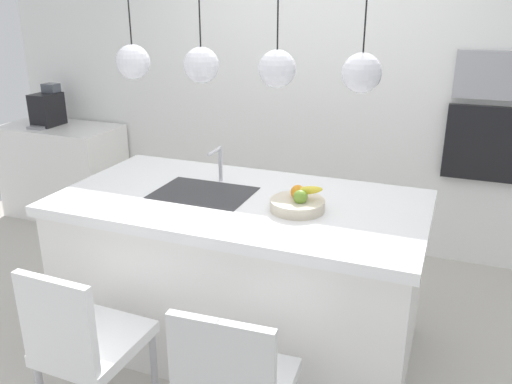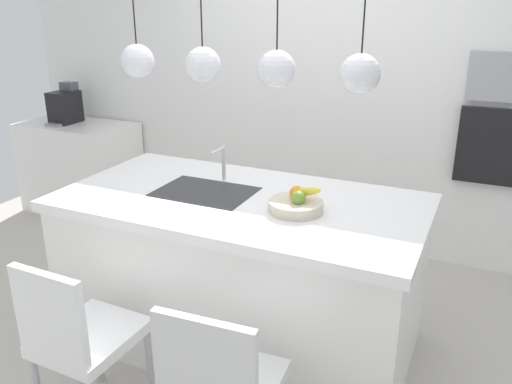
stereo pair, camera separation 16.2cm
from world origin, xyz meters
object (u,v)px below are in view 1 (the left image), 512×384
(coffee_machine, at_px, (47,108))
(microwave, at_px, (495,75))
(fruit_bowl, at_px, (298,202))
(chair_near, at_px, (85,342))
(chair_middle, at_px, (233,384))
(oven, at_px, (484,143))

(coffee_machine, height_order, microwave, microwave)
(fruit_bowl, height_order, microwave, microwave)
(chair_near, distance_m, chair_middle, 0.75)
(chair_middle, bearing_deg, fruit_bowl, 90.77)
(oven, bearing_deg, microwave, 0.00)
(oven, bearing_deg, chair_middle, -110.10)
(coffee_machine, relative_size, chair_middle, 0.42)
(fruit_bowl, height_order, coffee_machine, coffee_machine)
(fruit_bowl, relative_size, microwave, 0.55)
(microwave, distance_m, oven, 0.50)
(microwave, height_order, oven, microwave)
(oven, xyz_separation_m, chair_middle, (-0.93, -2.54, -0.49))
(oven, relative_size, chair_middle, 0.62)
(coffee_machine, xyz_separation_m, chair_near, (2.14, -2.25, -0.52))
(microwave, relative_size, chair_near, 0.58)
(oven, relative_size, chair_near, 0.60)
(coffee_machine, height_order, chair_middle, coffee_machine)
(coffee_machine, relative_size, chair_near, 0.41)
(coffee_machine, distance_m, chair_middle, 3.69)
(fruit_bowl, height_order, oven, oven)
(fruit_bowl, bearing_deg, microwave, 60.03)
(fruit_bowl, distance_m, microwave, 1.96)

